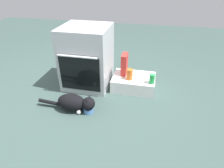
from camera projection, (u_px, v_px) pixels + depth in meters
ground at (78, 102)px, 2.28m from camera, size 8.00×8.00×0.00m
oven at (87, 57)px, 2.46m from camera, size 0.59×0.63×0.80m
pantry_cabinet at (133, 82)px, 2.52m from camera, size 0.55×0.40×0.17m
food_bowl at (88, 110)px, 2.11m from camera, size 0.11×0.11×0.08m
cat at (75, 102)px, 2.10m from camera, size 0.68×0.19×0.21m
cereal_box at (124, 64)px, 2.48m from camera, size 0.07×0.18×0.28m
sauce_jar at (130, 74)px, 2.39m from camera, size 0.08×0.08×0.14m
soda_can at (152, 79)px, 2.31m from camera, size 0.07×0.07×0.12m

